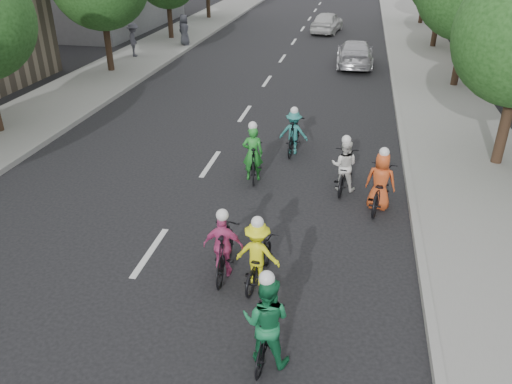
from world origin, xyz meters
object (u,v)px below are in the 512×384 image
(spectator_1, at_px, (183,29))
(cyclist_1, at_px, (344,169))
(cyclist_2, at_px, (380,186))
(cyclist_4, at_px, (294,134))
(cyclist_5, at_px, (224,249))
(cyclist_0, at_px, (267,326))
(cyclist_6, at_px, (253,159))
(follow_car_trail, at_px, (327,22))
(cyclist_3, at_px, (258,258))
(follow_car_lead, at_px, (355,53))
(spectator_2, at_px, (184,30))
(spectator_0, at_px, (134,40))

(spectator_1, bearing_deg, cyclist_1, -151.40)
(cyclist_2, bearing_deg, cyclist_4, -39.96)
(cyclist_4, relative_size, spectator_1, 1.08)
(cyclist_5, bearing_deg, cyclist_0, 117.13)
(cyclist_6, bearing_deg, follow_car_trail, -101.72)
(cyclist_0, distance_m, follow_car_trail, 31.42)
(cyclist_4, height_order, follow_car_trail, cyclist_4)
(follow_car_trail, bearing_deg, cyclist_3, 99.76)
(cyclist_1, bearing_deg, spectator_1, -54.12)
(follow_car_lead, bearing_deg, cyclist_0, 85.91)
(cyclist_2, bearing_deg, cyclist_3, 66.28)
(cyclist_3, xyz_separation_m, spectator_2, (-9.14, 22.41, 0.48))
(cyclist_2, xyz_separation_m, spectator_0, (-13.41, 14.99, 0.45))
(cyclist_6, bearing_deg, follow_car_lead, -110.76)
(cyclist_0, height_order, cyclist_1, cyclist_0)
(cyclist_3, bearing_deg, follow_car_trail, -82.46)
(spectator_0, bearing_deg, cyclist_3, -168.52)
(spectator_1, xyz_separation_m, spectator_2, (0.21, -0.28, 0.01))
(follow_car_trail, distance_m, spectator_1, 10.86)
(cyclist_0, xyz_separation_m, follow_car_lead, (0.91, 21.65, -0.03))
(cyclist_4, xyz_separation_m, cyclist_6, (-0.90, -2.18, -0.01))
(cyclist_3, xyz_separation_m, follow_car_trail, (-0.76, 29.33, 0.15))
(cyclist_6, height_order, follow_car_lead, cyclist_6)
(cyclist_2, height_order, cyclist_6, cyclist_6)
(cyclist_4, xyz_separation_m, spectator_1, (-9.16, 15.71, 0.41))
(follow_car_lead, bearing_deg, cyclist_2, 92.10)
(follow_car_trail, bearing_deg, cyclist_1, 103.61)
(cyclist_0, relative_size, spectator_0, 1.01)
(cyclist_0, distance_m, cyclist_2, 6.14)
(cyclist_4, bearing_deg, spectator_2, -56.90)
(cyclist_3, xyz_separation_m, follow_car_lead, (1.47, 19.59, 0.10))
(follow_car_lead, distance_m, spectator_1, 11.26)
(cyclist_4, height_order, cyclist_6, cyclist_6)
(cyclist_2, relative_size, spectator_1, 1.15)
(cyclist_1, distance_m, spectator_1, 21.07)
(cyclist_3, distance_m, follow_car_lead, 19.64)
(spectator_2, bearing_deg, follow_car_lead, -127.83)
(spectator_1, bearing_deg, cyclist_5, -161.67)
(cyclist_4, relative_size, follow_car_trail, 0.45)
(cyclist_4, bearing_deg, follow_car_trail, -85.57)
(cyclist_3, relative_size, spectator_1, 0.98)
(cyclist_2, height_order, spectator_1, spectator_1)
(cyclist_5, xyz_separation_m, follow_car_trail, (-0.01, 29.19, 0.12))
(cyclist_1, bearing_deg, cyclist_0, 86.42)
(spectator_0, xyz_separation_m, spectator_2, (1.75, 3.67, -0.01))
(cyclist_3, bearing_deg, spectator_1, -61.54)
(cyclist_5, relative_size, follow_car_trail, 0.43)
(cyclist_4, bearing_deg, cyclist_6, 70.50)
(cyclist_0, relative_size, spectator_1, 1.04)
(cyclist_6, xyz_separation_m, spectator_2, (-8.05, 17.61, 0.43))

